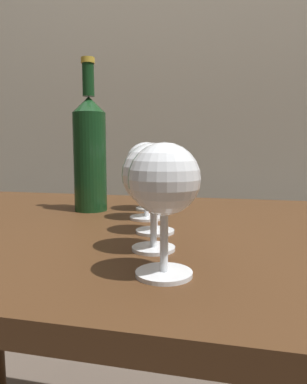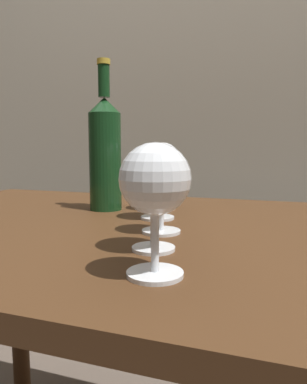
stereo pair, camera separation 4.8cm
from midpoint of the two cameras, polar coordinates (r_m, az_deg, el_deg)
name	(u,v)px [view 2 (the right image)]	position (r m, az deg, el deg)	size (l,w,h in m)	color
back_wall	(228,38)	(1.50, 12.95, 23.25)	(5.00, 0.08, 2.60)	#B2A893
dining_table	(167,275)	(0.68, 4.20, -13.41)	(1.36, 0.76, 0.74)	#472B16
wine_glass_empty	(155,184)	(0.38, 3.88, 1.37)	(0.08, 0.08, 0.15)	white
wine_glass_pinot	(154,178)	(0.48, 2.88, 2.35)	(0.09, 0.09, 0.15)	white
wine_glass_rose	(161,171)	(0.58, 3.65, 3.44)	(0.08, 0.08, 0.15)	white
wine_glass_chardonnay	(158,164)	(0.69, 2.64, 4.51)	(0.08, 0.08, 0.15)	white
wine_glass_white	(162,162)	(0.80, 3.16, 4.97)	(0.08, 0.08, 0.15)	white
wine_bottle	(105,151)	(0.81, -6.21, 6.59)	(0.07, 0.07, 0.34)	#143819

